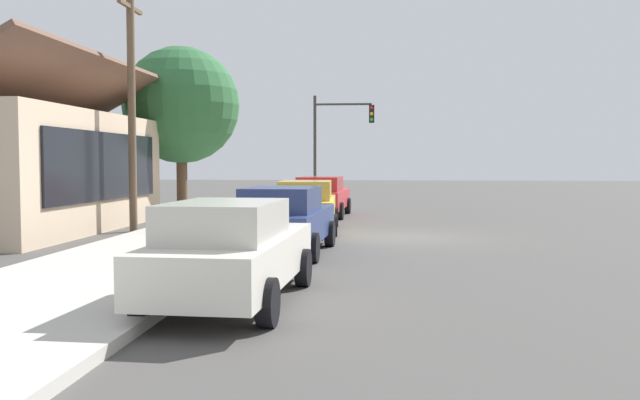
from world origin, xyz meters
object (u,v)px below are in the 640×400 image
(car_cherry, at_px, (322,196))
(fire_hydrant_red, at_px, (249,222))
(car_mustard, at_px, (306,205))
(car_navy, at_px, (285,220))
(shade_tree, at_px, (181,106))
(car_ivory, at_px, (231,251))
(utility_pole_wooden, at_px, (132,105))
(traffic_light_main, at_px, (338,133))

(car_cherry, height_order, fire_hydrant_red, car_cherry)
(car_mustard, xyz_separation_m, car_cherry, (5.81, 0.05, 0.00))
(car_navy, relative_size, car_cherry, 0.95)
(shade_tree, bearing_deg, car_cherry, -93.98)
(car_navy, height_order, car_mustard, same)
(shade_tree, bearing_deg, fire_hydrant_red, -152.34)
(car_ivory, height_order, car_mustard, same)
(car_navy, distance_m, utility_pole_wooden, 7.76)
(shade_tree, height_order, fire_hydrant_red, shade_tree)
(car_mustard, height_order, shade_tree, shade_tree)
(car_mustard, bearing_deg, car_cherry, -2.78)
(fire_hydrant_red, bearing_deg, car_navy, -153.10)
(car_navy, distance_m, traffic_light_main, 15.54)
(utility_pole_wooden, distance_m, fire_hydrant_red, 5.57)
(car_ivory, relative_size, utility_pole_wooden, 0.64)
(traffic_light_main, height_order, fire_hydrant_red, traffic_light_main)
(car_mustard, height_order, fire_hydrant_red, car_mustard)
(traffic_light_main, relative_size, fire_hydrant_red, 7.32)
(car_ivory, xyz_separation_m, fire_hydrant_red, (8.47, 1.43, -0.32))
(shade_tree, relative_size, fire_hydrant_red, 9.65)
(car_navy, xyz_separation_m, shade_tree, (11.36, 5.91, 3.65))
(car_navy, xyz_separation_m, fire_hydrant_red, (2.80, 1.42, -0.32))
(car_cherry, distance_m, fire_hydrant_red, 8.27)
(car_mustard, distance_m, utility_pole_wooden, 6.21)
(car_mustard, xyz_separation_m, shade_tree, (6.21, 5.84, 3.65))
(traffic_light_main, distance_m, fire_hydrant_red, 12.97)
(car_ivory, distance_m, fire_hydrant_red, 8.59)
(car_navy, bearing_deg, car_mustard, 3.56)
(car_mustard, height_order, traffic_light_main, traffic_light_main)
(car_navy, xyz_separation_m, traffic_light_main, (15.31, -0.24, 2.68))
(car_mustard, bearing_deg, shade_tree, 39.98)
(car_cherry, distance_m, utility_pole_wooden, 8.84)
(car_mustard, relative_size, utility_pole_wooden, 0.66)
(car_cherry, bearing_deg, shade_tree, 88.32)
(car_ivory, relative_size, car_navy, 1.02)
(car_mustard, relative_size, traffic_light_main, 0.95)
(car_mustard, height_order, car_cherry, same)
(car_navy, relative_size, utility_pole_wooden, 0.63)
(car_cherry, bearing_deg, utility_pole_wooden, 142.45)
(utility_pole_wooden, height_order, fire_hydrant_red, utility_pole_wooden)
(car_mustard, distance_m, shade_tree, 9.27)
(car_ivory, height_order, car_cherry, same)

